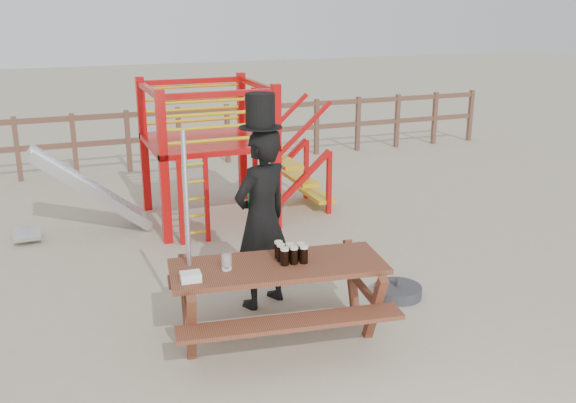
% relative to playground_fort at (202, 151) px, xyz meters
% --- Properties ---
extents(ground, '(60.00, 60.00, 0.00)m').
position_rel_playground_fort_xyz_m(ground, '(-0.12, -3.58, -1.07)').
color(ground, tan).
rests_on(ground, ground).
extents(back_fence, '(15.09, 0.09, 1.20)m').
position_rel_playground_fort_xyz_m(back_fence, '(-0.12, 3.42, -0.34)').
color(back_fence, brown).
rests_on(back_fence, ground).
extents(playground_fort, '(4.71, 1.84, 2.10)m').
position_rel_playground_fort_xyz_m(playground_fort, '(0.00, 0.00, 0.00)').
color(playground_fort, '#BC0C0C').
rests_on(playground_fort, ground).
extents(picnic_table, '(2.22, 1.68, 0.79)m').
position_rel_playground_fort_xyz_m(picnic_table, '(-0.24, -3.81, -0.57)').
color(picnic_table, brown).
rests_on(picnic_table, ground).
extents(man_with_hat, '(0.84, 0.72, 2.30)m').
position_rel_playground_fort_xyz_m(man_with_hat, '(-0.13, -3.03, -0.04)').
color(man_with_hat, black).
rests_on(man_with_hat, ground).
extents(metal_pole, '(0.05, 0.05, 2.09)m').
position_rel_playground_fort_xyz_m(metal_pole, '(-1.03, -3.53, -0.03)').
color(metal_pole, '#B2B2B7').
rests_on(metal_pole, ground).
extents(parasol_base, '(0.53, 0.53, 0.23)m').
position_rel_playground_fort_xyz_m(parasol_base, '(1.34, -3.42, -1.01)').
color(parasol_base, '#323237').
rests_on(parasol_base, ground).
extents(paper_bag, '(0.19, 0.15, 0.08)m').
position_rel_playground_fort_xyz_m(paper_bag, '(-1.10, -3.89, -0.24)').
color(paper_bag, white).
rests_on(paper_bag, picnic_table).
extents(stout_pints, '(0.27, 0.29, 0.17)m').
position_rel_playground_fort_xyz_m(stout_pints, '(-0.11, -3.80, -0.20)').
color(stout_pints, black).
rests_on(stout_pints, picnic_table).
extents(empty_glasses, '(0.10, 0.08, 0.15)m').
position_rel_playground_fort_xyz_m(empty_glasses, '(-0.73, -3.77, -0.21)').
color(empty_glasses, silver).
rests_on(empty_glasses, picnic_table).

